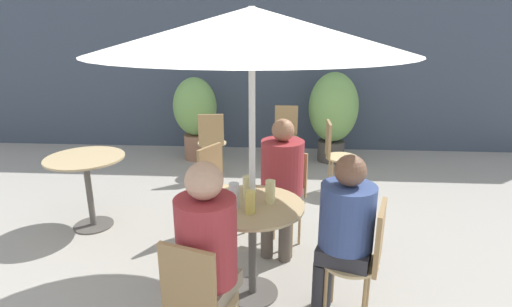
{
  "coord_description": "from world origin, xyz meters",
  "views": [
    {
      "loc": [
        0.31,
        -2.34,
        1.93
      ],
      "look_at": [
        0.12,
        0.62,
        0.99
      ],
      "focal_mm": 28.0,
      "sensor_mm": 36.0,
      "label": 1
    }
  ],
  "objects_px": {
    "beer_glass_0": "(250,202)",
    "beer_glass_1": "(270,192)",
    "potted_plant_0": "(195,112)",
    "potted_plant_1": "(333,111)",
    "cafe_table_near": "(252,226)",
    "seated_person_2": "(281,177)",
    "bistro_chair_6": "(286,131)",
    "seated_person_1": "(344,225)",
    "bistro_chair_4": "(335,151)",
    "bistro_chair_2": "(286,191)",
    "cafe_table_far": "(87,173)",
    "seated_person_0": "(208,248)",
    "bistro_chair_0": "(197,296)",
    "umbrella": "(252,31)",
    "beer_glass_2": "(247,187)",
    "bistro_chair_3": "(217,183)",
    "bistro_chair_5": "(212,139)",
    "beer_glass_3": "(235,196)",
    "bistro_chair_1": "(364,253)"
  },
  "relations": [
    {
      "from": "beer_glass_2",
      "to": "bistro_chair_0",
      "type": "bearing_deg",
      "value": -103.11
    },
    {
      "from": "umbrella",
      "to": "seated_person_1",
      "type": "bearing_deg",
      "value": -18.36
    },
    {
      "from": "cafe_table_near",
      "to": "bistro_chair_1",
      "type": "bearing_deg",
      "value": -18.36
    },
    {
      "from": "bistro_chair_5",
      "to": "beer_glass_3",
      "type": "distance_m",
      "value": 2.59
    },
    {
      "from": "bistro_chair_0",
      "to": "bistro_chair_1",
      "type": "bearing_deg",
      "value": -135.0
    },
    {
      "from": "cafe_table_far",
      "to": "beer_glass_1",
      "type": "bearing_deg",
      "value": -27.02
    },
    {
      "from": "potted_plant_0",
      "to": "potted_plant_1",
      "type": "distance_m",
      "value": 2.03
    },
    {
      "from": "seated_person_1",
      "to": "potted_plant_0",
      "type": "height_order",
      "value": "potted_plant_0"
    },
    {
      "from": "bistro_chair_0",
      "to": "potted_plant_1",
      "type": "relative_size",
      "value": 0.66
    },
    {
      "from": "bistro_chair_5",
      "to": "bistro_chair_6",
      "type": "height_order",
      "value": "same"
    },
    {
      "from": "bistro_chair_1",
      "to": "bistro_chair_6",
      "type": "xyz_separation_m",
      "value": [
        -0.49,
        3.17,
        0.0
      ]
    },
    {
      "from": "cafe_table_near",
      "to": "beer_glass_2",
      "type": "bearing_deg",
      "value": 110.13
    },
    {
      "from": "beer_glass_0",
      "to": "potted_plant_1",
      "type": "relative_size",
      "value": 0.12
    },
    {
      "from": "cafe_table_near",
      "to": "bistro_chair_2",
      "type": "height_order",
      "value": "bistro_chair_2"
    },
    {
      "from": "beer_glass_2",
      "to": "potted_plant_0",
      "type": "height_order",
      "value": "potted_plant_0"
    },
    {
      "from": "beer_glass_0",
      "to": "bistro_chair_2",
      "type": "bearing_deg",
      "value": 74.0
    },
    {
      "from": "bistro_chair_5",
      "to": "seated_person_0",
      "type": "bearing_deg",
      "value": 91.53
    },
    {
      "from": "bistro_chair_3",
      "to": "seated_person_2",
      "type": "relative_size",
      "value": 0.72
    },
    {
      "from": "seated_person_0",
      "to": "beer_glass_1",
      "type": "distance_m",
      "value": 0.74
    },
    {
      "from": "bistro_chair_2",
      "to": "beer_glass_2",
      "type": "height_order",
      "value": "beer_glass_2"
    },
    {
      "from": "bistro_chair_2",
      "to": "bistro_chair_3",
      "type": "distance_m",
      "value": 0.67
    },
    {
      "from": "beer_glass_3",
      "to": "potted_plant_1",
      "type": "height_order",
      "value": "potted_plant_1"
    },
    {
      "from": "beer_glass_2",
      "to": "potted_plant_1",
      "type": "xyz_separation_m",
      "value": [
        0.99,
        3.1,
        -0.06
      ]
    },
    {
      "from": "bistro_chair_4",
      "to": "beer_glass_3",
      "type": "xyz_separation_m",
      "value": [
        -0.95,
        -2.08,
        0.3
      ]
    },
    {
      "from": "seated_person_1",
      "to": "beer_glass_2",
      "type": "height_order",
      "value": "seated_person_1"
    },
    {
      "from": "potted_plant_1",
      "to": "beer_glass_1",
      "type": "bearing_deg",
      "value": -104.43
    },
    {
      "from": "bistro_chair_6",
      "to": "seated_person_1",
      "type": "bearing_deg",
      "value": -80.28
    },
    {
      "from": "bistro_chair_3",
      "to": "potted_plant_0",
      "type": "distance_m",
      "value": 2.39
    },
    {
      "from": "bistro_chair_0",
      "to": "umbrella",
      "type": "height_order",
      "value": "umbrella"
    },
    {
      "from": "seated_person_2",
      "to": "umbrella",
      "type": "xyz_separation_m",
      "value": [
        -0.2,
        -0.61,
        1.19
      ]
    },
    {
      "from": "cafe_table_near",
      "to": "beer_glass_1",
      "type": "relative_size",
      "value": 4.43
    },
    {
      "from": "beer_glass_0",
      "to": "beer_glass_1",
      "type": "bearing_deg",
      "value": 53.43
    },
    {
      "from": "bistro_chair_2",
      "to": "bistro_chair_6",
      "type": "height_order",
      "value": "same"
    },
    {
      "from": "bistro_chair_3",
      "to": "seated_person_1",
      "type": "xyz_separation_m",
      "value": [
        1.01,
        -1.11,
        0.17
      ]
    },
    {
      "from": "bistro_chair_4",
      "to": "potted_plant_1",
      "type": "distance_m",
      "value": 1.23
    },
    {
      "from": "beer_glass_0",
      "to": "potted_plant_1",
      "type": "bearing_deg",
      "value": 74.23
    },
    {
      "from": "bistro_chair_0",
      "to": "seated_person_2",
      "type": "bearing_deg",
      "value": -90.0
    },
    {
      "from": "bistro_chair_3",
      "to": "beer_glass_1",
      "type": "bearing_deg",
      "value": -119.75
    },
    {
      "from": "beer_glass_2",
      "to": "beer_glass_1",
      "type": "bearing_deg",
      "value": -25.66
    },
    {
      "from": "bistro_chair_3",
      "to": "bistro_chair_4",
      "type": "xyz_separation_m",
      "value": [
        1.23,
        1.11,
        0.0
      ]
    },
    {
      "from": "bistro_chair_4",
      "to": "bistro_chair_2",
      "type": "bearing_deg",
      "value": 155.05
    },
    {
      "from": "bistro_chair_2",
      "to": "potted_plant_1",
      "type": "bearing_deg",
      "value": 92.67
    },
    {
      "from": "cafe_table_near",
      "to": "umbrella",
      "type": "height_order",
      "value": "umbrella"
    },
    {
      "from": "seated_person_0",
      "to": "seated_person_1",
      "type": "xyz_separation_m",
      "value": [
        0.81,
        0.41,
        -0.05
      ]
    },
    {
      "from": "bistro_chair_2",
      "to": "seated_person_1",
      "type": "xyz_separation_m",
      "value": [
        0.36,
        -0.95,
        0.17
      ]
    },
    {
      "from": "cafe_table_far",
      "to": "seated_person_0",
      "type": "xyz_separation_m",
      "value": [
        1.49,
        -1.58,
        0.18
      ]
    },
    {
      "from": "cafe_table_near",
      "to": "seated_person_2",
      "type": "height_order",
      "value": "seated_person_2"
    },
    {
      "from": "cafe_table_near",
      "to": "cafe_table_far",
      "type": "height_order",
      "value": "same"
    },
    {
      "from": "bistro_chair_3",
      "to": "bistro_chair_2",
      "type": "bearing_deg",
      "value": -74.77
    },
    {
      "from": "seated_person_0",
      "to": "bistro_chair_4",
      "type": "bearing_deg",
      "value": -93.19
    }
  ]
}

